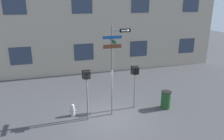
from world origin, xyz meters
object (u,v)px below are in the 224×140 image
fire_hydrant (73,110)px  trash_bin (166,100)px  pedestrian_signal_left (87,82)px  street_sign_pole (113,63)px  pedestrian_signal_right (135,75)px

fire_hydrant → trash_bin: trash_bin is taller
trash_bin → fire_hydrant: bearing=174.0°
pedestrian_signal_left → trash_bin: pedestrian_signal_left is taller
trash_bin → pedestrian_signal_left: bearing=-179.0°
pedestrian_signal_left → fire_hydrant: 1.99m
street_sign_pole → pedestrian_signal_right: 1.70m
pedestrian_signal_right → fire_hydrant: size_ratio=3.65×
street_sign_pole → pedestrian_signal_right: (1.36, 0.42, -0.93)m
street_sign_pole → pedestrian_signal_right: bearing=17.2°
pedestrian_signal_left → fire_hydrant: size_ratio=3.91×
pedestrian_signal_left → pedestrian_signal_right: pedestrian_signal_left is taller
street_sign_pole → fire_hydrant: 3.34m
street_sign_pole → pedestrian_signal_right: size_ratio=1.94×
fire_hydrant → street_sign_pole: bearing=-11.7°
street_sign_pole → fire_hydrant: bearing=168.3°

